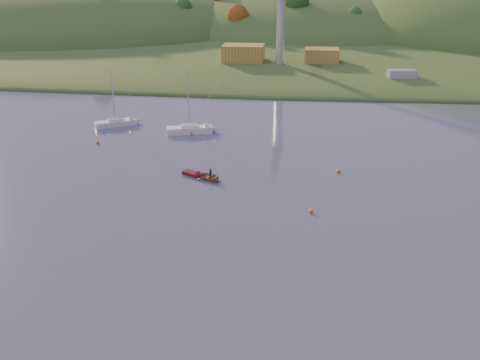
# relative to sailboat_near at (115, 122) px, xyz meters

# --- Properties ---
(far_shore) EXTENTS (620.00, 220.00, 1.50)m
(far_shore) POSITION_rel_sailboat_near_xyz_m (24.97, 163.14, -0.68)
(far_shore) COLOR #28451B
(far_shore) RESTS_ON ground
(shore_slope) EXTENTS (640.00, 150.00, 7.00)m
(shore_slope) POSITION_rel_sailboat_near_xyz_m (24.97, 98.14, -0.68)
(shore_slope) COLOR #28451B
(shore_slope) RESTS_ON ground
(hill_left) EXTENTS (170.00, 140.00, 44.00)m
(hill_left) POSITION_rel_sailboat_near_xyz_m (-65.03, 133.14, -0.68)
(hill_left) COLOR #28451B
(hill_left) RESTS_ON ground
(hill_center) EXTENTS (140.00, 120.00, 36.00)m
(hill_center) POSITION_rel_sailboat_near_xyz_m (34.97, 143.14, -0.68)
(hill_center) COLOR #28451B
(hill_center) RESTS_ON ground
(hillside_trees) EXTENTS (280.00, 50.00, 32.00)m
(hillside_trees) POSITION_rel_sailboat_near_xyz_m (24.97, 118.14, -0.68)
(hillside_trees) COLOR #1C4E1E
(hillside_trees) RESTS_ON ground
(wharf) EXTENTS (42.00, 16.00, 2.40)m
(wharf) POSITION_rel_sailboat_near_xyz_m (29.97, 55.14, 0.52)
(wharf) COLOR slate
(wharf) RESTS_ON ground
(shed_west) EXTENTS (11.00, 8.00, 4.80)m
(shed_west) POSITION_rel_sailboat_near_xyz_m (16.97, 56.14, 4.12)
(shed_west) COLOR olive
(shed_west) RESTS_ON wharf
(shed_east) EXTENTS (9.00, 7.00, 4.00)m
(shed_east) POSITION_rel_sailboat_near_xyz_m (37.97, 57.14, 3.72)
(shed_east) COLOR olive
(shed_east) RESTS_ON wharf
(dock_crane) EXTENTS (3.20, 28.00, 20.30)m
(dock_crane) POSITION_rel_sailboat_near_xyz_m (26.97, 51.54, 16.50)
(dock_crane) COLOR #B7B7BC
(dock_crane) RESTS_ON wharf
(sailboat_near) EXTENTS (7.34, 5.72, 10.12)m
(sailboat_near) POSITION_rel_sailboat_near_xyz_m (0.00, 0.00, 0.00)
(sailboat_near) COLOR silver
(sailboat_near) RESTS_ON ground
(sailboat_far) EXTENTS (8.18, 4.32, 10.88)m
(sailboat_far) POSITION_rel_sailboat_near_xyz_m (14.12, -2.71, 0.04)
(sailboat_far) COLOR white
(sailboat_far) RESTS_ON ground
(canoe) EXTENTS (4.56, 4.27, 0.77)m
(canoe) POSITION_rel_sailboat_near_xyz_m (21.39, -23.88, -0.29)
(canoe) COLOR #947352
(canoe) RESTS_ON ground
(paddler) EXTENTS (0.56, 0.60, 1.39)m
(paddler) POSITION_rel_sailboat_near_xyz_m (21.39, -23.88, 0.02)
(paddler) COLOR black
(paddler) RESTS_ON ground
(red_tender) EXTENTS (3.64, 2.85, 1.20)m
(red_tender) POSITION_rel_sailboat_near_xyz_m (19.22, -22.89, -0.43)
(red_tender) COLOR #5B0D16
(red_tender) RESTS_ON ground
(work_vessel) EXTENTS (16.11, 7.71, 3.98)m
(work_vessel) POSITION_rel_sailboat_near_xyz_m (56.56, 41.14, 0.74)
(work_vessel) COLOR slate
(work_vessel) RESTS_ON ground
(buoy_1) EXTENTS (0.50, 0.50, 0.50)m
(buoy_1) POSITION_rel_sailboat_near_xyz_m (34.77, -32.78, -0.43)
(buoy_1) COLOR orange
(buoy_1) RESTS_ON ground
(buoy_2) EXTENTS (0.50, 0.50, 0.50)m
(buoy_2) POSITION_rel_sailboat_near_xyz_m (0.49, -10.28, -0.43)
(buoy_2) COLOR orange
(buoy_2) RESTS_ON ground
(buoy_3) EXTENTS (0.50, 0.50, 0.50)m
(buoy_3) POSITION_rel_sailboat_near_xyz_m (14.64, -3.69, -0.43)
(buoy_3) COLOR orange
(buoy_3) RESTS_ON ground
(buoy_4) EXTENTS (0.50, 0.50, 0.50)m
(buoy_4) POSITION_rel_sailboat_near_xyz_m (38.67, -19.19, -0.43)
(buoy_4) COLOR orange
(buoy_4) RESTS_ON ground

